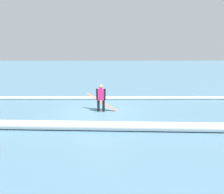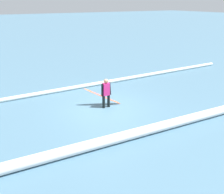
{
  "view_description": "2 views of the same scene",
  "coord_description": "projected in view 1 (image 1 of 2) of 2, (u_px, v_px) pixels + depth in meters",
  "views": [
    {
      "loc": [
        -0.5,
        12.84,
        3.11
      ],
      "look_at": [
        -0.65,
        2.24,
        1.19
      ],
      "focal_mm": 38.41,
      "sensor_mm": 36.0,
      "label": 1
    },
    {
      "loc": [
        5.97,
        10.54,
        5.04
      ],
      "look_at": [
        0.34,
        1.34,
        1.03
      ],
      "focal_mm": 41.76,
      "sensor_mm": 36.0,
      "label": 2
    }
  ],
  "objects": [
    {
      "name": "ground_plane",
      "position": [
        100.0,
        111.0,
        13.18
      ],
      "size": [
        199.3,
        199.3,
        0.0
      ],
      "primitive_type": "plane",
      "color": "slate"
    },
    {
      "name": "wave_crest_midground",
      "position": [
        134.0,
        126.0,
        9.75
      ],
      "size": [
        17.86,
        1.46,
        0.39
      ],
      "primitive_type": "cylinder",
      "rotation": [
        0.0,
        1.57,
        -0.06
      ],
      "color": "white",
      "rests_on": "ground_plane"
    },
    {
      "name": "surfboard",
      "position": [
        101.0,
        102.0,
        13.41
      ],
      "size": [
        1.84,
        0.99,
        0.96
      ],
      "color": "#E55926",
      "rests_on": "ground_plane"
    },
    {
      "name": "wave_crest_foreground",
      "position": [
        110.0,
        98.0,
        16.46
      ],
      "size": [
        23.08,
        0.5,
        0.22
      ],
      "primitive_type": "cylinder",
      "rotation": [
        0.0,
        1.57,
        -0.01
      ],
      "color": "white",
      "rests_on": "ground_plane"
    },
    {
      "name": "surfer",
      "position": [
        101.0,
        97.0,
        12.96
      ],
      "size": [
        0.52,
        0.22,
        1.48
      ],
      "rotation": [
        0.0,
        0.0,
        3.11
      ],
      "color": "black",
      "rests_on": "ground_plane"
    }
  ]
}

